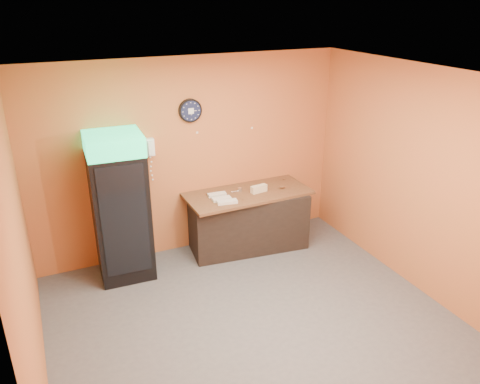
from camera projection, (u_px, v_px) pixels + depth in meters
floor at (252, 320)px, 5.49m from camera, size 4.50×4.50×0.00m
back_wall at (191, 157)px, 6.62m from camera, size 4.50×0.02×2.80m
left_wall at (22, 258)px, 4.08m from camera, size 0.02×4.00×2.80m
right_wall at (416, 180)px, 5.80m from camera, size 0.02×4.00×2.80m
ceiling at (255, 78)px, 4.40m from camera, size 4.50×4.00×0.02m
beverage_cooler at (121, 210)px, 6.03m from camera, size 0.72×0.73×1.96m
prep_counter at (247, 221)px, 6.95m from camera, size 1.76×0.94×0.84m
wall_clock at (190, 111)px, 6.33m from camera, size 0.32×0.06×0.32m
wall_phone at (149, 147)px, 6.25m from camera, size 0.13×0.11×0.24m
butcher_paper at (248, 193)px, 6.78m from camera, size 1.82×0.86×0.04m
sub_roll_stack at (259, 189)px, 6.75m from camera, size 0.25×0.12×0.10m
wrapped_sandwich_left at (222, 199)px, 6.50m from camera, size 0.27×0.11×0.04m
wrapped_sandwich_mid at (227, 202)px, 6.41m from camera, size 0.29×0.15×0.04m
wrapped_sandwich_right at (217, 194)px, 6.64m from camera, size 0.27×0.12×0.04m
kitchen_tool at (240, 189)px, 6.79m from camera, size 0.06×0.06×0.06m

